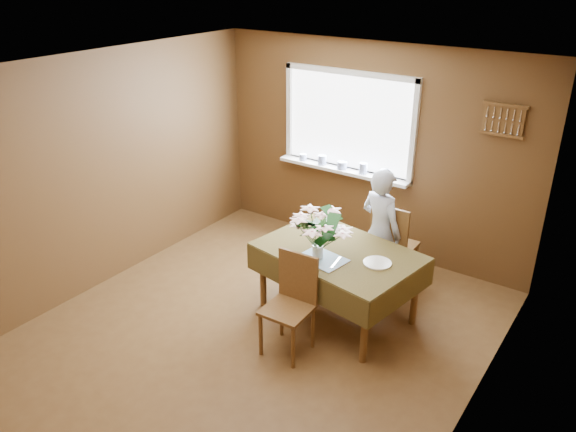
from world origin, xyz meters
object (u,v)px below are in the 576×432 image
Objects in this scene: dining_table at (338,258)px; seated_woman at (380,231)px; flower_bouquet at (318,230)px; chair_near at (292,299)px; chair_far at (392,243)px.

dining_table is 1.20× the size of seated_woman.
flower_bouquet reaches higher than dining_table.
flower_bouquet is at bearing -101.18° from dining_table.
chair_near is at bearing 98.03° from seated_woman.
dining_table is 1.68× the size of chair_far.
chair_far is 1.18m from flower_bouquet.
flower_bouquet is (-0.09, -0.24, 0.38)m from dining_table.
chair_near is 1.80× the size of flower_bouquet.
seated_woman is (0.19, 1.37, 0.18)m from chair_near.
dining_table is at bearing 74.53° from chair_far.
chair_near is at bearing -87.07° from dining_table.
seated_woman reaches higher than dining_table.
dining_table is 0.46m from flower_bouquet.
chair_near is 1.40m from seated_woman.
flower_bouquet is (-0.01, 0.45, 0.51)m from chair_near.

